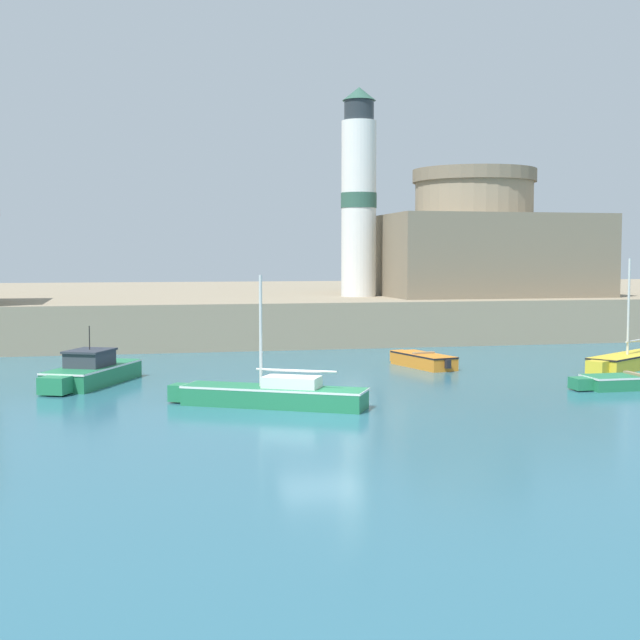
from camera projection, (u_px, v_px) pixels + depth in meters
ground_plane at (320, 412)px, 27.76m from camera, size 200.00×200.00×0.00m
quay_seawall at (207, 306)px, 64.78m from camera, size 120.00×40.00×2.43m
dinghy_orange_0 at (422, 360)px, 39.04m from camera, size 2.05×4.30×0.67m
motorboat_green_1 at (91, 372)px, 33.66m from camera, size 3.74×5.79×2.24m
sailboat_green_2 at (272, 394)px, 28.76m from camera, size 6.32×4.07×4.25m
sailboat_yellow_3 at (630, 360)px, 38.65m from camera, size 5.92×4.41×4.76m
dinghy_green_4 at (631, 381)px, 32.70m from camera, size 4.37×1.45×0.58m
fortress at (473, 247)px, 56.94m from camera, size 13.09×13.09×7.90m
lighthouse at (359, 196)px, 53.53m from camera, size 2.16×2.16×12.50m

